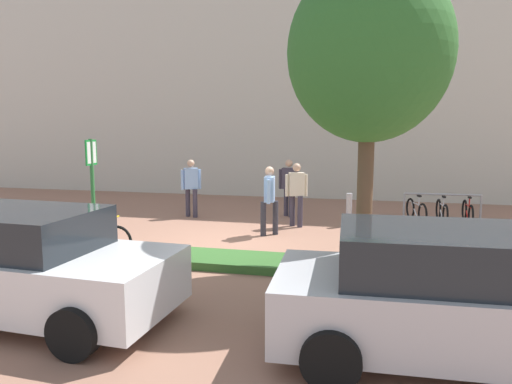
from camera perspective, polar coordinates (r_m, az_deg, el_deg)
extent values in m
plane|color=#936651|center=(10.99, -3.96, -6.27)|extent=(60.00, 60.00, 0.00)
cube|color=beige|center=(18.66, 3.51, 15.01)|extent=(28.00, 1.20, 10.00)
cube|color=#336028|center=(9.64, -7.97, -7.88)|extent=(7.00, 1.10, 0.16)
cylinder|color=brown|center=(8.59, 12.99, -0.82)|extent=(0.28, 0.28, 2.83)
ellipsoid|color=#2D6628|center=(8.59, 13.54, 16.16)|extent=(2.80, 2.80, 3.08)
cylinder|color=#2D7238|center=(10.35, -19.08, -0.69)|extent=(0.08, 0.08, 2.44)
cube|color=#198C33|center=(10.26, -19.32, 4.52)|extent=(0.04, 0.36, 0.52)
cube|color=white|center=(10.26, -19.32, 4.52)|extent=(0.04, 0.30, 0.44)
torus|color=black|center=(10.88, -20.69, -5.14)|extent=(0.66, 0.13, 0.66)
torus|color=black|center=(10.27, -16.28, -5.71)|extent=(0.66, 0.13, 0.66)
cylinder|color=gold|center=(10.52, -18.60, -4.25)|extent=(0.84, 0.12, 0.04)
cylinder|color=gold|center=(10.51, -18.11, -5.65)|extent=(0.61, 0.10, 0.44)
cylinder|color=gold|center=(10.61, -19.42, -3.53)|extent=(0.04, 0.04, 0.28)
cube|color=black|center=(10.58, -19.46, -2.68)|extent=(0.21, 0.10, 0.05)
cylinder|color=gold|center=(10.24, -16.94, -3.02)|extent=(0.08, 0.42, 0.04)
cylinder|color=#99999E|center=(14.14, 17.44, -1.78)|extent=(0.06, 0.06, 0.80)
cylinder|color=#99999E|center=(14.51, 25.51, -1.95)|extent=(0.06, 0.06, 0.80)
cylinder|color=#99999E|center=(14.23, 21.61, -0.28)|extent=(2.05, 0.14, 0.06)
torus|color=black|center=(13.77, 19.49, -2.53)|extent=(0.21, 0.60, 0.61)
torus|color=black|center=(14.63, 18.15, -1.87)|extent=(0.21, 0.60, 0.61)
cylinder|color=silver|center=(14.17, 18.83, -1.38)|extent=(0.24, 0.75, 0.03)
cylinder|color=silver|center=(14.29, 18.66, -2.25)|extent=(0.18, 0.55, 0.40)
cylinder|color=silver|center=(13.99, 19.10, -1.05)|extent=(0.03, 0.03, 0.26)
cube|color=black|center=(13.97, 19.13, -0.45)|extent=(0.12, 0.20, 0.05)
cylinder|color=silver|center=(14.46, 18.37, -0.22)|extent=(0.38, 0.14, 0.04)
torus|color=black|center=(13.82, 21.91, -2.61)|extent=(0.09, 0.61, 0.61)
torus|color=black|center=(14.73, 21.18, -1.95)|extent=(0.09, 0.61, 0.61)
cylinder|color=silver|center=(14.24, 21.58, -1.47)|extent=(0.08, 0.77, 0.03)
cylinder|color=silver|center=(14.37, 21.46, -2.33)|extent=(0.06, 0.56, 0.40)
cylinder|color=silver|center=(14.06, 21.73, -1.14)|extent=(0.03, 0.03, 0.26)
cube|color=black|center=(14.04, 21.77, -0.54)|extent=(0.08, 0.19, 0.05)
cylinder|color=silver|center=(14.55, 21.35, -0.32)|extent=(0.39, 0.06, 0.04)
torus|color=black|center=(13.97, 24.53, -2.64)|extent=(0.06, 0.61, 0.61)
torus|color=black|center=(14.88, 23.88, -2.00)|extent=(0.06, 0.61, 0.61)
cylinder|color=red|center=(14.40, 24.24, -1.52)|extent=(0.04, 0.77, 0.03)
cylinder|color=red|center=(14.52, 24.13, -2.37)|extent=(0.04, 0.56, 0.40)
cylinder|color=red|center=(14.21, 24.39, -1.19)|extent=(0.03, 0.03, 0.26)
cube|color=black|center=(14.19, 24.42, -0.60)|extent=(0.08, 0.18, 0.05)
cylinder|color=red|center=(14.71, 24.05, -0.38)|extent=(0.39, 0.04, 0.04)
cylinder|color=#ADADB2|center=(13.06, 11.17, -2.11)|extent=(0.16, 0.16, 0.90)
cylinder|color=#2D2D38|center=(11.68, 0.88, -3.27)|extent=(0.14, 0.14, 0.85)
cylinder|color=#2D2D38|center=(11.84, 2.36, -3.13)|extent=(0.14, 0.14, 0.85)
cube|color=#8CB2E5|center=(11.64, 1.64, 0.35)|extent=(0.28, 0.42, 0.62)
cylinder|color=#8CB2E5|center=(11.39, 1.52, 0.03)|extent=(0.09, 0.09, 0.59)
cylinder|color=#8CB2E5|center=(11.90, 1.75, 0.37)|extent=(0.09, 0.09, 0.59)
sphere|color=tan|center=(11.59, 1.65, 2.56)|extent=(0.22, 0.22, 0.22)
cylinder|color=#383342|center=(14.35, -8.24, -1.25)|extent=(0.14, 0.14, 0.85)
cylinder|color=#383342|center=(14.17, -7.37, -1.35)|extent=(0.14, 0.14, 0.85)
cube|color=#8CB2E5|center=(14.16, -7.86, 1.63)|extent=(0.47, 0.41, 0.62)
cylinder|color=#8CB2E5|center=(14.12, -8.90, 1.47)|extent=(0.09, 0.09, 0.59)
cylinder|color=#8CB2E5|center=(14.21, -6.83, 1.55)|extent=(0.09, 0.09, 0.59)
sphere|color=tan|center=(14.12, -7.90, 3.45)|extent=(0.22, 0.22, 0.22)
cylinder|color=#383342|center=(12.74, 5.35, -2.37)|extent=(0.14, 0.14, 0.85)
cylinder|color=#383342|center=(12.86, 4.42, -2.26)|extent=(0.14, 0.14, 0.85)
cube|color=beige|center=(12.69, 4.92, 0.96)|extent=(0.46, 0.36, 0.62)
cylinder|color=beige|center=(12.74, 6.06, 0.83)|extent=(0.09, 0.09, 0.59)
cylinder|color=beige|center=(12.65, 3.76, 0.80)|extent=(0.09, 0.09, 0.59)
sphere|color=tan|center=(12.64, 4.94, 2.98)|extent=(0.22, 0.22, 0.22)
cylinder|color=#383342|center=(14.30, 3.66, -1.22)|extent=(0.14, 0.14, 0.85)
cylinder|color=#383342|center=(14.12, 4.27, -1.34)|extent=(0.14, 0.14, 0.85)
cube|color=#383342|center=(14.11, 3.99, 1.67)|extent=(0.40, 0.25, 0.62)
cylinder|color=#383342|center=(14.16, 2.95, 1.57)|extent=(0.09, 0.09, 0.59)
cylinder|color=#383342|center=(14.07, 5.03, 1.51)|extent=(0.09, 0.09, 0.59)
sphere|color=tan|center=(14.07, 4.01, 3.49)|extent=(0.22, 0.22, 0.22)
cube|color=silver|center=(7.52, -26.09, -9.06)|extent=(4.38, 2.01, 0.76)
cube|color=#1E2328|center=(7.50, -27.53, -3.99)|extent=(2.48, 1.70, 0.56)
cylinder|color=black|center=(7.48, -12.68, -10.78)|extent=(0.65, 0.25, 0.64)
cylinder|color=black|center=(6.07, -21.17, -15.64)|extent=(0.65, 0.25, 0.64)
cube|color=#B7B7BC|center=(6.06, 23.73, -12.98)|extent=(4.37, 1.98, 0.76)
cube|color=#1E2328|center=(5.82, 22.16, -6.92)|extent=(2.47, 1.68, 0.56)
cylinder|color=black|center=(6.85, 9.56, -12.47)|extent=(0.65, 0.25, 0.64)
cylinder|color=black|center=(5.19, 9.03, -19.35)|extent=(0.65, 0.25, 0.64)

